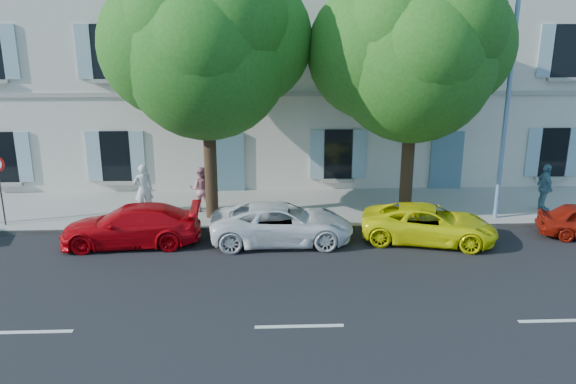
{
  "coord_description": "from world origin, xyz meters",
  "views": [
    {
      "loc": [
        -0.72,
        -15.2,
        6.39
      ],
      "look_at": [
        -0.0,
        2.0,
        1.4
      ],
      "focal_mm": 35.0,
      "sensor_mm": 36.0,
      "label": 1
    }
  ],
  "objects_px": {
    "car_red_coupe": "(131,225)",
    "car_yellow_supercar": "(429,224)",
    "pedestrian_b": "(201,189)",
    "car_white_coupe": "(282,223)",
    "tree_right": "(414,62)",
    "pedestrian_c": "(545,187)",
    "street_lamp": "(510,94)",
    "pedestrian_a": "(144,190)",
    "tree_left": "(206,56)"
  },
  "relations": [
    {
      "from": "car_yellow_supercar",
      "to": "street_lamp",
      "type": "bearing_deg",
      "value": -46.88
    },
    {
      "from": "car_yellow_supercar",
      "to": "tree_right",
      "type": "bearing_deg",
      "value": 20.18
    },
    {
      "from": "tree_right",
      "to": "pedestrian_c",
      "type": "relative_size",
      "value": 4.83
    },
    {
      "from": "street_lamp",
      "to": "car_red_coupe",
      "type": "bearing_deg",
      "value": -173.06
    },
    {
      "from": "street_lamp",
      "to": "pedestrian_a",
      "type": "relative_size",
      "value": 4.18
    },
    {
      "from": "car_red_coupe",
      "to": "pedestrian_b",
      "type": "bearing_deg",
      "value": 144.01
    },
    {
      "from": "tree_right",
      "to": "pedestrian_c",
      "type": "xyz_separation_m",
      "value": [
        5.09,
        0.37,
        -4.4
      ]
    },
    {
      "from": "car_red_coupe",
      "to": "pedestrian_a",
      "type": "distance_m",
      "value": 2.54
    },
    {
      "from": "street_lamp",
      "to": "pedestrian_a",
      "type": "xyz_separation_m",
      "value": [
        -12.16,
        1.03,
        -3.35
      ]
    },
    {
      "from": "car_red_coupe",
      "to": "pedestrian_c",
      "type": "distance_m",
      "value": 14.28
    },
    {
      "from": "pedestrian_b",
      "to": "street_lamp",
      "type": "bearing_deg",
      "value": 172.56
    },
    {
      "from": "car_yellow_supercar",
      "to": "car_white_coupe",
      "type": "bearing_deg",
      "value": 102.33
    },
    {
      "from": "car_yellow_supercar",
      "to": "tree_right",
      "type": "distance_m",
      "value": 5.27
    },
    {
      "from": "car_yellow_supercar",
      "to": "pedestrian_b",
      "type": "relative_size",
      "value": 2.57
    },
    {
      "from": "car_red_coupe",
      "to": "tree_right",
      "type": "bearing_deg",
      "value": 99.72
    },
    {
      "from": "street_lamp",
      "to": "pedestrian_b",
      "type": "height_order",
      "value": "street_lamp"
    },
    {
      "from": "tree_left",
      "to": "pedestrian_c",
      "type": "distance_m",
      "value": 12.65
    },
    {
      "from": "pedestrian_b",
      "to": "car_red_coupe",
      "type": "bearing_deg",
      "value": 56.93
    },
    {
      "from": "street_lamp",
      "to": "pedestrian_c",
      "type": "relative_size",
      "value": 4.43
    },
    {
      "from": "pedestrian_a",
      "to": "car_white_coupe",
      "type": "bearing_deg",
      "value": 129.81
    },
    {
      "from": "car_red_coupe",
      "to": "pedestrian_c",
      "type": "xyz_separation_m",
      "value": [
        14.07,
        2.36,
        0.38
      ]
    },
    {
      "from": "car_yellow_supercar",
      "to": "street_lamp",
      "type": "distance_m",
      "value": 5.02
    },
    {
      "from": "car_red_coupe",
      "to": "car_white_coupe",
      "type": "relative_size",
      "value": 0.96
    },
    {
      "from": "pedestrian_b",
      "to": "tree_left",
      "type": "bearing_deg",
      "value": 122.83
    },
    {
      "from": "tree_right",
      "to": "street_lamp",
      "type": "distance_m",
      "value": 3.27
    },
    {
      "from": "street_lamp",
      "to": "pedestrian_c",
      "type": "bearing_deg",
      "value": 23.92
    },
    {
      "from": "car_yellow_supercar",
      "to": "pedestrian_c",
      "type": "distance_m",
      "value": 5.47
    },
    {
      "from": "car_red_coupe",
      "to": "car_yellow_supercar",
      "type": "distance_m",
      "value": 9.21
    },
    {
      "from": "tree_left",
      "to": "tree_right",
      "type": "xyz_separation_m",
      "value": [
        6.69,
        -0.15,
        -0.19
      ]
    },
    {
      "from": "car_white_coupe",
      "to": "tree_right",
      "type": "relative_size",
      "value": 0.54
    },
    {
      "from": "pedestrian_b",
      "to": "car_white_coupe",
      "type": "bearing_deg",
      "value": 134.73
    },
    {
      "from": "car_red_coupe",
      "to": "tree_left",
      "type": "bearing_deg",
      "value": 130.28
    },
    {
      "from": "tree_left",
      "to": "pedestrian_c",
      "type": "xyz_separation_m",
      "value": [
        11.79,
        0.22,
        -4.59
      ]
    },
    {
      "from": "car_red_coupe",
      "to": "car_white_coupe",
      "type": "xyz_separation_m",
      "value": [
        4.63,
        0.0,
        0.0
      ]
    },
    {
      "from": "car_white_coupe",
      "to": "tree_left",
      "type": "distance_m",
      "value": 5.9
    },
    {
      "from": "car_red_coupe",
      "to": "pedestrian_c",
      "type": "bearing_deg",
      "value": 96.74
    },
    {
      "from": "street_lamp",
      "to": "tree_left",
      "type": "bearing_deg",
      "value": 176.07
    },
    {
      "from": "pedestrian_a",
      "to": "pedestrian_b",
      "type": "relative_size",
      "value": 1.11
    },
    {
      "from": "car_white_coupe",
      "to": "pedestrian_b",
      "type": "relative_size",
      "value": 2.75
    },
    {
      "from": "car_yellow_supercar",
      "to": "pedestrian_a",
      "type": "xyz_separation_m",
      "value": [
        -9.32,
        2.62,
        0.47
      ]
    },
    {
      "from": "pedestrian_b",
      "to": "pedestrian_c",
      "type": "distance_m",
      "value": 12.23
    },
    {
      "from": "tree_left",
      "to": "car_red_coupe",
      "type": "bearing_deg",
      "value": -136.93
    },
    {
      "from": "car_white_coupe",
      "to": "pedestrian_a",
      "type": "xyz_separation_m",
      "value": [
        -4.73,
        2.5,
        0.43
      ]
    },
    {
      "from": "tree_right",
      "to": "pedestrian_b",
      "type": "bearing_deg",
      "value": 173.36
    },
    {
      "from": "car_white_coupe",
      "to": "pedestrian_c",
      "type": "relative_size",
      "value": 2.61
    },
    {
      "from": "car_white_coupe",
      "to": "car_yellow_supercar",
      "type": "relative_size",
      "value": 1.07
    },
    {
      "from": "car_white_coupe",
      "to": "pedestrian_c",
      "type": "bearing_deg",
      "value": -76.63
    },
    {
      "from": "tree_right",
      "to": "street_lamp",
      "type": "xyz_separation_m",
      "value": [
        3.07,
        -0.52,
        -1.0
      ]
    },
    {
      "from": "pedestrian_a",
      "to": "tree_right",
      "type": "bearing_deg",
      "value": 154.44
    },
    {
      "from": "tree_right",
      "to": "pedestrian_c",
      "type": "height_order",
      "value": "tree_right"
    }
  ]
}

